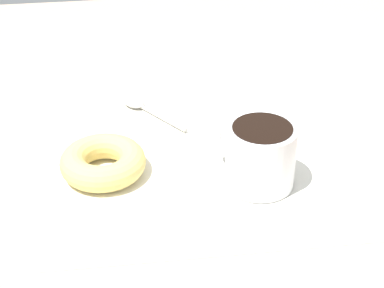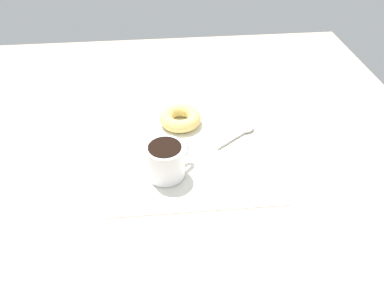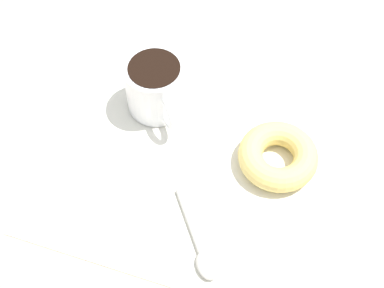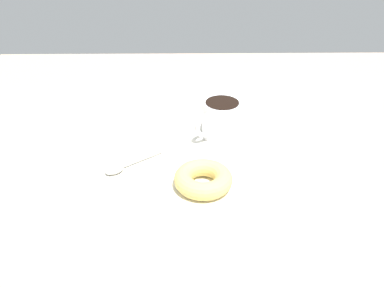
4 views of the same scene
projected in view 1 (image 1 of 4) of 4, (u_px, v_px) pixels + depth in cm
name	position (u px, v px, depth cm)	size (l,w,h in cm)	color
ground_plane	(172.00, 176.00, 77.75)	(120.00, 120.00, 2.00)	tan
napkin	(192.00, 159.00, 78.94)	(35.36, 35.36, 0.30)	white
coffee_cup	(259.00, 154.00, 72.53)	(8.69, 9.63, 7.48)	white
donut	(103.00, 162.00, 75.31)	(10.15, 10.15, 3.15)	#E5C66B
spoon	(141.00, 106.00, 88.87)	(8.29, 10.62, 0.90)	#B7B2A8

